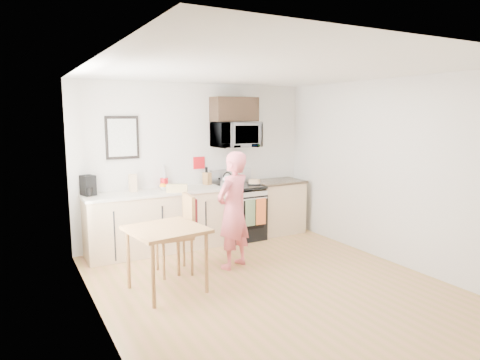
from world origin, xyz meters
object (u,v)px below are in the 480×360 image
chair (184,222)px  person (233,210)px  cake (254,182)px  microwave (236,135)px  dining_table (166,235)px  range (239,213)px

chair → person: bearing=-8.6°
cake → chair: bearing=-149.8°
microwave → dining_table: microwave is taller
microwave → dining_table: 2.64m
range → chair: (-1.37, -1.01, 0.24)m
person → chair: bearing=-37.9°
person → dining_table: size_ratio=1.94×
dining_table → cake: cake is taller
microwave → person: size_ratio=0.47×
chair → cake: bearing=35.3°
range → person: bearing=-121.6°
chair → dining_table: bearing=-125.5°
microwave → chair: (-1.37, -1.11, -1.08)m
range → cake: range is taller
dining_table → chair: 0.65m
person → chair: person is taller
dining_table → cake: 2.54m
range → chair: 1.72m
microwave → dining_table: (-1.79, -1.61, -1.07)m
dining_table → cake: bearing=35.0°
dining_table → range: bearing=40.0°
range → cake: (0.28, -0.05, 0.53)m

